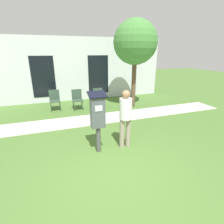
# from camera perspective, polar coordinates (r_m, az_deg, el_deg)

# --- Properties ---
(ground_plane) EXTENTS (40.00, 40.00, 0.00)m
(ground_plane) POSITION_cam_1_polar(r_m,az_deg,el_deg) (3.94, 1.01, -19.97)
(ground_plane) COLOR #476B2D
(sidewalk) EXTENTS (12.00, 1.10, 0.02)m
(sidewalk) POSITION_cam_1_polar(r_m,az_deg,el_deg) (6.72, -8.75, -2.73)
(sidewalk) COLOR beige
(sidewalk) RESTS_ON ground
(building_facade) EXTENTS (10.00, 0.26, 3.20)m
(building_facade) POSITION_cam_1_polar(r_m,az_deg,el_deg) (9.52, -13.11, 13.30)
(building_facade) COLOR silver
(building_facade) RESTS_ON ground
(parking_meter) EXTENTS (0.44, 0.31, 1.59)m
(parking_meter) POSITION_cam_1_polar(r_m,az_deg,el_deg) (4.29, -4.69, -0.96)
(parking_meter) COLOR #4C4C4C
(parking_meter) RESTS_ON ground
(person_standing) EXTENTS (0.32, 0.32, 1.58)m
(person_standing) POSITION_cam_1_polar(r_m,az_deg,el_deg) (4.55, 4.42, -0.92)
(person_standing) COLOR gray
(person_standing) RESTS_ON ground
(outdoor_chair_left) EXTENTS (0.44, 0.44, 0.90)m
(outdoor_chair_left) POSITION_cam_1_polar(r_m,az_deg,el_deg) (8.11, -18.22, 4.20)
(outdoor_chair_left) COLOR #334738
(outdoor_chair_left) RESTS_ON ground
(outdoor_chair_middle) EXTENTS (0.44, 0.44, 0.90)m
(outdoor_chair_middle) POSITION_cam_1_polar(r_m,az_deg,el_deg) (7.97, -11.28, 4.55)
(outdoor_chair_middle) COLOR #334738
(outdoor_chair_middle) RESTS_ON ground
(outdoor_chair_right) EXTENTS (0.44, 0.44, 0.90)m
(outdoor_chair_right) POSITION_cam_1_polar(r_m,az_deg,el_deg) (8.08, -4.45, 5.06)
(outdoor_chair_right) COLOR #334738
(outdoor_chair_right) RESTS_ON ground
(tree) EXTENTS (1.90, 1.90, 3.82)m
(tree) POSITION_cam_1_polar(r_m,az_deg,el_deg) (8.11, 7.61, 21.51)
(tree) COLOR brown
(tree) RESTS_ON ground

